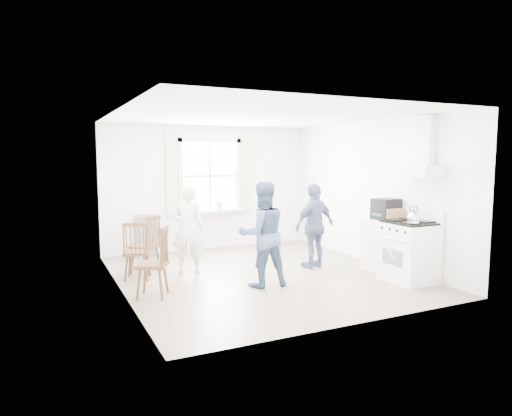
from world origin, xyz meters
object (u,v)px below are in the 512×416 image
Objects in this scene: low_cabinet at (382,245)px; windsor_chair_c at (160,254)px; windsor_chair_b at (136,245)px; gas_stove at (409,251)px; stereo_stack at (386,209)px; windsor_chair_a at (150,238)px; person_mid at (262,234)px; person_left at (188,229)px; person_right at (315,226)px.

low_cabinet is 3.79m from windsor_chair_c.
windsor_chair_c reaches higher than windsor_chair_b.
windsor_chair_b is at bearing 153.74° from gas_stove.
windsor_chair_c is (-3.80, 0.24, -0.46)m from stereo_stack.
low_cabinet is at bearing 84.32° from gas_stove.
gas_stove reaches higher than windsor_chair_a.
gas_stove is 0.71× the size of person_mid.
stereo_stack is 0.29× the size of person_left.
stereo_stack is at bearing -17.63° from windsor_chair_b.
person_left is (-3.04, 1.29, 0.30)m from low_cabinet.
person_right is at bearing 140.13° from stereo_stack.
gas_stove is 2.33m from person_mid.
gas_stove is at bearing -32.56° from windsor_chair_a.
gas_stove is at bearing 167.69° from person_left.
stereo_stack is 1.24m from person_right.
person_right is at bearing -9.08° from windsor_chair_b.
person_left reaches higher than gas_stove.
windsor_chair_b is at bearing 162.37° from stereo_stack.
person_left is 2.21m from person_right.
windsor_chair_b is 0.90m from person_left.
person_left is at bearing 157.05° from low_cabinet.
person_right reaches higher than gas_stove.
person_right is (1.35, 0.65, -0.05)m from person_mid.
windsor_chair_a is at bearing -4.13° from person_left.
windsor_chair_b is at bearing 27.25° from person_left.
gas_stove is at bearing -97.43° from stereo_stack.
windsor_chair_a is at bearing 82.75° from windsor_chair_c.
person_right is at bearing 120.51° from gas_stove.
windsor_chair_a reaches higher than windsor_chair_b.
windsor_chair_c reaches higher than low_cabinet.
windsor_chair_a is 2.84m from person_right.
low_cabinet is 2.28m from person_mid.
person_mid reaches higher than low_cabinet.
person_mid is 1.50m from person_right.
person_mid is (1.66, -1.13, 0.22)m from windsor_chair_b.
low_cabinet is 3.31m from person_left.
gas_stove is 0.70m from low_cabinet.
windsor_chair_a is (-3.54, 2.26, 0.12)m from gas_stove.
low_cabinet is at bearing 106.26° from stereo_stack.
windsor_chair_a reaches higher than low_cabinet.
low_cabinet is 0.60× the size of person_left.
person_left reaches higher than stereo_stack.
stereo_stack is at bearing -3.64° from windsor_chair_c.
windsor_chair_c is at bearing 0.66° from person_mid.
gas_stove is 0.75× the size of person_left.
windsor_chair_b is at bearing -28.92° from person_mid.
person_mid reaches higher than windsor_chair_c.
windsor_chair_c is (-3.78, 0.19, 0.16)m from low_cabinet.
windsor_chair_b is 2.02m from person_mid.
windsor_chair_c is (-3.71, 0.89, 0.13)m from gas_stove.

